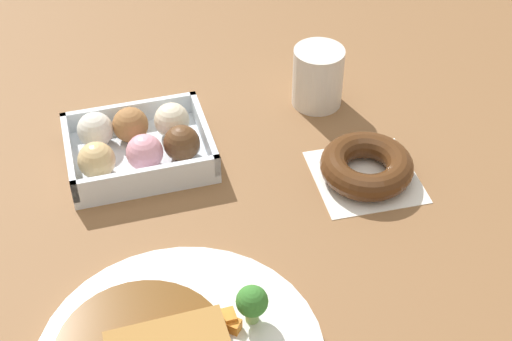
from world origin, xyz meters
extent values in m
plane|color=brown|center=(0.00, 0.00, 0.00)|extent=(1.60, 1.60, 0.00)
cylinder|color=#8CB766|center=(0.00, 0.14, 0.03)|extent=(0.01, 0.01, 0.02)
sphere|color=#387A2D|center=(0.00, 0.14, 0.05)|extent=(0.03, 0.03, 0.03)
cube|color=orange|center=(0.03, 0.14, 0.03)|extent=(0.02, 0.02, 0.02)
cube|color=orange|center=(0.02, 0.14, 0.02)|extent=(0.02, 0.02, 0.01)
cube|color=orange|center=(0.03, 0.14, 0.02)|extent=(0.02, 0.02, 0.01)
cube|color=silver|center=(0.07, -0.17, 0.01)|extent=(0.19, 0.15, 0.01)
cube|color=silver|center=(-0.02, -0.17, 0.03)|extent=(0.01, 0.15, 0.03)
cube|color=silver|center=(0.16, -0.17, 0.03)|extent=(0.01, 0.15, 0.03)
cube|color=silver|center=(0.07, -0.24, 0.03)|extent=(0.19, 0.01, 0.03)
cube|color=silver|center=(0.07, -0.10, 0.03)|extent=(0.19, 0.01, 0.03)
sphere|color=#EFE5C6|center=(0.02, -0.20, 0.04)|extent=(0.05, 0.05, 0.05)
sphere|color=#9E6B3D|center=(0.07, -0.20, 0.04)|extent=(0.05, 0.05, 0.05)
sphere|color=silver|center=(0.12, -0.20, 0.04)|extent=(0.05, 0.05, 0.05)
sphere|color=brown|center=(0.02, -0.15, 0.04)|extent=(0.05, 0.05, 0.05)
sphere|color=pink|center=(0.06, -0.14, 0.04)|extent=(0.05, 0.05, 0.05)
sphere|color=#DBB77A|center=(0.13, -0.14, 0.04)|extent=(0.05, 0.05, 0.05)
cube|color=white|center=(-0.21, -0.06, 0.00)|extent=(0.14, 0.14, 0.00)
torus|color=#4C2B14|center=(-0.21, -0.06, 0.02)|extent=(0.12, 0.12, 0.04)
cylinder|color=silver|center=(-0.20, -0.23, 0.04)|extent=(0.07, 0.07, 0.09)
camera|label=1|loc=(0.13, 0.60, 0.65)|focal=52.45mm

